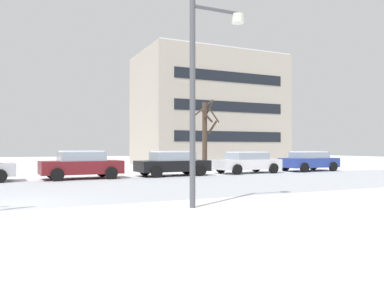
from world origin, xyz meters
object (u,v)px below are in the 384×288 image
Objects in this scene: parked_car_white at (247,162)px; parked_car_blue at (309,161)px; parked_car_maroon at (81,164)px; parked_car_black at (173,163)px; street_lamp at (202,82)px.

parked_car_blue reaches higher than parked_car_white.
parked_car_black is (5.17, -0.02, -0.02)m from parked_car_maroon.
parked_car_blue is (14.03, 11.40, -2.77)m from street_lamp.
parked_car_black is at bearing -179.13° from parked_car_white.
parked_car_black is at bearing -0.19° from parked_car_maroon.
parked_car_maroon is 1.01× the size of parked_car_blue.
parked_car_white is (8.86, 11.32, -2.78)m from street_lamp.
parked_car_white is (10.34, 0.06, -0.04)m from parked_car_maroon.
parked_car_white is at bearing 51.95° from street_lamp.
street_lamp is 1.33× the size of parked_car_black.
parked_car_maroon is at bearing 97.49° from street_lamp.
parked_car_black is 10.34m from parked_car_blue.
parked_car_maroon is at bearing -179.66° from parked_car_white.
parked_car_black is 0.99× the size of parked_car_white.
street_lamp is 1.36× the size of parked_car_maroon.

